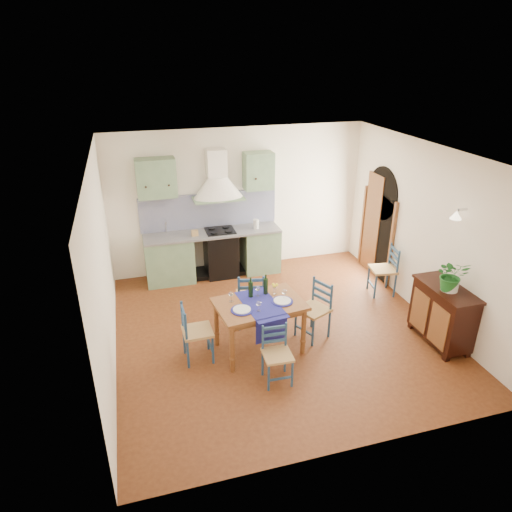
# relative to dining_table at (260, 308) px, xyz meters

# --- Properties ---
(floor) EXTENTS (5.00, 5.00, 0.00)m
(floor) POSITION_rel_dining_table_xyz_m (0.42, 0.40, -0.70)
(floor) COLOR #4B2210
(floor) RESTS_ON ground
(back_wall) EXTENTS (5.00, 0.96, 2.80)m
(back_wall) POSITION_rel_dining_table_xyz_m (-0.05, 2.69, 0.35)
(back_wall) COLOR white
(back_wall) RESTS_ON ground
(right_wall) EXTENTS (0.26, 5.00, 2.80)m
(right_wall) POSITION_rel_dining_table_xyz_m (2.91, 0.68, 0.64)
(right_wall) COLOR white
(right_wall) RESTS_ON ground
(left_wall) EXTENTS (0.04, 5.00, 2.80)m
(left_wall) POSITION_rel_dining_table_xyz_m (-2.08, 0.40, 0.70)
(left_wall) COLOR white
(left_wall) RESTS_ON ground
(ceiling) EXTENTS (5.00, 5.00, 0.01)m
(ceiling) POSITION_rel_dining_table_xyz_m (0.42, 0.40, 2.10)
(ceiling) COLOR silver
(ceiling) RESTS_ON back_wall
(dining_table) EXTENTS (1.33, 1.03, 1.11)m
(dining_table) POSITION_rel_dining_table_xyz_m (0.00, 0.00, 0.00)
(dining_table) COLOR brown
(dining_table) RESTS_ON ground
(chair_near) EXTENTS (0.39, 0.39, 0.80)m
(chair_near) POSITION_rel_dining_table_xyz_m (0.02, -0.73, -0.29)
(chair_near) COLOR navy
(chair_near) RESTS_ON ground
(chair_far) EXTENTS (0.52, 0.52, 0.95)m
(chair_far) POSITION_rel_dining_table_xyz_m (0.05, 0.68, -0.21)
(chair_far) COLOR navy
(chair_far) RESTS_ON ground
(chair_left) EXTENTS (0.42, 0.42, 0.88)m
(chair_left) POSITION_rel_dining_table_xyz_m (-0.95, 0.02, -0.24)
(chair_left) COLOR navy
(chair_left) RESTS_ON ground
(chair_right) EXTENTS (0.56, 0.56, 0.92)m
(chair_right) POSITION_rel_dining_table_xyz_m (0.91, 0.11, -0.23)
(chair_right) COLOR navy
(chair_right) RESTS_ON ground
(chair_spare) EXTENTS (0.49, 0.49, 0.91)m
(chair_spare) POSITION_rel_dining_table_xyz_m (2.65, 1.03, -0.23)
(chair_spare) COLOR navy
(chair_spare) RESTS_ON ground
(sideboard) EXTENTS (0.50, 1.05, 0.94)m
(sideboard) POSITION_rel_dining_table_xyz_m (2.68, -0.57, -0.19)
(sideboard) COLOR black
(sideboard) RESTS_ON ground
(potted_plant) EXTENTS (0.53, 0.50, 0.48)m
(potted_plant) POSITION_rel_dining_table_xyz_m (2.65, -0.63, 0.47)
(potted_plant) COLOR #1F6725
(potted_plant) RESTS_ON sideboard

